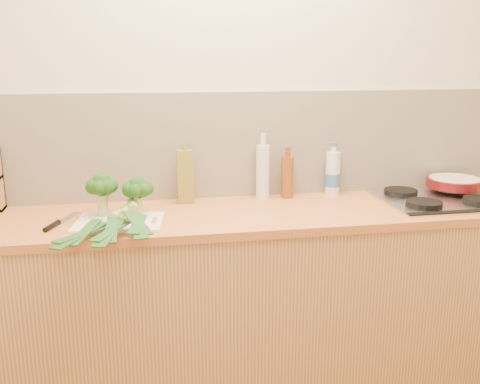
% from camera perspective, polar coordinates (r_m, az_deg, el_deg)
% --- Properties ---
extents(room_shell, '(3.50, 3.50, 3.50)m').
position_cam_1_polar(room_shell, '(2.75, -1.00, 5.01)').
color(room_shell, beige).
rests_on(room_shell, ground).
extents(counter, '(3.20, 0.62, 0.90)m').
position_cam_1_polar(counter, '(2.69, 0.10, -11.32)').
color(counter, tan).
rests_on(counter, ground).
extents(gas_hob, '(0.58, 0.50, 0.04)m').
position_cam_1_polar(gas_hob, '(2.88, 20.53, -0.67)').
color(gas_hob, silver).
rests_on(gas_hob, counter).
extents(chopping_board, '(0.41, 0.32, 0.01)m').
position_cam_1_polar(chopping_board, '(2.40, -12.76, -3.15)').
color(chopping_board, white).
rests_on(chopping_board, counter).
extents(broccoli_left, '(0.14, 0.14, 0.20)m').
position_cam_1_polar(broccoli_left, '(2.46, -14.53, 0.56)').
color(broccoli_left, '#A4B167').
rests_on(broccoli_left, chopping_board).
extents(broccoli_right, '(0.14, 0.14, 0.18)m').
position_cam_1_polar(broccoli_right, '(2.44, -10.87, 0.32)').
color(broccoli_right, '#A4B167').
rests_on(broccoli_right, chopping_board).
extents(leek_front, '(0.34, 0.63, 0.04)m').
position_cam_1_polar(leek_front, '(2.37, -13.48, -2.67)').
color(leek_front, white).
rests_on(leek_front, chopping_board).
extents(leek_mid, '(0.18, 0.66, 0.04)m').
position_cam_1_polar(leek_mid, '(2.34, -12.34, -2.42)').
color(leek_mid, white).
rests_on(leek_mid, chopping_board).
extents(leek_back, '(0.12, 0.62, 0.04)m').
position_cam_1_polar(leek_back, '(2.32, -11.21, -2.03)').
color(leek_back, white).
rests_on(leek_back, chopping_board).
extents(chefs_knife, '(0.12, 0.29, 0.02)m').
position_cam_1_polar(chefs_knife, '(2.44, -19.03, -3.22)').
color(chefs_knife, silver).
rests_on(chefs_knife, counter).
extents(skillet, '(0.42, 0.29, 0.05)m').
position_cam_1_polar(skillet, '(3.05, 21.96, 0.96)').
color(skillet, '#510D10').
rests_on(skillet, gas_hob).
extents(oil_tin, '(0.08, 0.05, 0.30)m').
position_cam_1_polar(oil_tin, '(2.65, -5.86, 1.68)').
color(oil_tin, olive).
rests_on(oil_tin, counter).
extents(glass_bottle, '(0.07, 0.07, 0.34)m').
position_cam_1_polar(glass_bottle, '(2.73, 2.45, 2.27)').
color(glass_bottle, silver).
rests_on(glass_bottle, counter).
extents(amber_bottle, '(0.06, 0.06, 0.26)m').
position_cam_1_polar(amber_bottle, '(2.76, 5.07, 1.68)').
color(amber_bottle, brown).
rests_on(amber_bottle, counter).
extents(water_bottle, '(0.08, 0.08, 0.26)m').
position_cam_1_polar(water_bottle, '(2.85, 9.86, 1.85)').
color(water_bottle, silver).
rests_on(water_bottle, counter).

